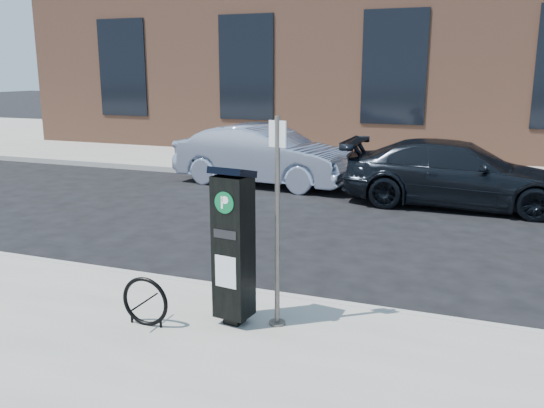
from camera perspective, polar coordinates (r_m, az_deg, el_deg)
The scene contains 10 objects.
ground at distance 7.72m, azimuth -3.90°, elevation -9.18°, with size 120.00×120.00×0.00m, color black.
sidewalk_far at distance 20.88m, azimuth 12.51°, elevation 4.99°, with size 60.00×12.00×0.15m, color gray.
curb_near at distance 7.67m, azimuth -3.97°, elevation -8.72°, with size 60.00×0.12×0.16m, color #9E9B93.
curb_far at distance 15.07m, azimuth 9.01°, elevation 2.07°, with size 60.00×0.12×0.16m, color #9E9B93.
building at distance 23.68m, azimuth 14.17°, elevation 15.72°, with size 28.00×10.05×8.25m.
parking_kiosk at distance 6.31m, azimuth -3.85°, elevation -4.01°, with size 0.45×0.41×1.80m.
sign_pole at distance 6.20m, azimuth 0.53°, elevation -2.09°, with size 0.20×0.19×2.32m.
bike_rack at distance 6.60m, azimuth -12.45°, elevation -9.43°, with size 0.57×0.05×0.57m.
car_silver at distance 14.96m, azimuth -0.81°, elevation 4.86°, with size 1.63×4.69×1.54m, color #9EAAC9.
car_dark at distance 13.20m, azimuth 17.87°, elevation 2.86°, with size 2.00×4.93×1.43m, color black.
Camera 1 is at (3.04, -6.46, 2.93)m, focal length 38.00 mm.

